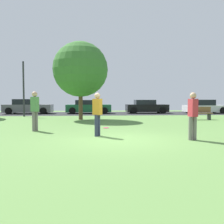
% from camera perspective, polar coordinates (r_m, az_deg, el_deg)
% --- Properties ---
extents(ground_plane, '(44.00, 44.00, 0.00)m').
position_cam_1_polar(ground_plane, '(8.87, 1.60, -6.37)').
color(ground_plane, '#5B8442').
extents(road_strip, '(44.00, 6.40, 0.01)m').
position_cam_1_polar(road_strip, '(24.77, -2.26, -0.33)').
color(road_strip, '#28282B').
rests_on(road_strip, ground_plane).
extents(oak_tree_left, '(3.81, 3.81, 5.40)m').
position_cam_1_polar(oak_tree_left, '(17.62, -7.24, 9.64)').
color(oak_tree_left, brown).
rests_on(oak_tree_left, ground_plane).
extents(person_thrower, '(0.39, 0.36, 1.78)m').
position_cam_1_polar(person_thrower, '(11.71, -17.25, 0.66)').
color(person_thrower, slate).
rests_on(person_thrower, ground_plane).
extents(person_catcher, '(0.39, 0.36, 1.68)m').
position_cam_1_polar(person_catcher, '(9.66, -3.36, -0.06)').
color(person_catcher, '#2D334C').
rests_on(person_catcher, ground_plane).
extents(person_walking, '(0.30, 0.35, 1.68)m').
position_cam_1_polar(person_walking, '(9.17, 18.01, -0.39)').
color(person_walking, slate).
rests_on(person_walking, ground_plane).
extents(frisbee_disc, '(0.27, 0.27, 0.03)m').
position_cam_1_polar(frisbee_disc, '(12.37, -1.38, -3.65)').
color(frisbee_disc, '#EA2D6B').
rests_on(frisbee_disc, ground_plane).
extents(parked_car_grey, '(4.56, 2.09, 1.43)m').
position_cam_1_polar(parked_car_grey, '(25.75, -18.68, 1.10)').
color(parked_car_grey, slate).
rests_on(parked_car_grey, ground_plane).
extents(parked_car_green, '(4.39, 2.04, 1.34)m').
position_cam_1_polar(parked_car_green, '(24.89, -5.46, 1.11)').
color(parked_car_green, '#195633').
rests_on(parked_car_green, ground_plane).
extents(parked_car_black, '(4.17, 2.01, 1.35)m').
position_cam_1_polar(parked_car_black, '(25.57, 7.85, 1.15)').
color(parked_car_black, black).
rests_on(parked_car_black, ground_plane).
extents(parked_car_white, '(4.12, 2.02, 1.37)m').
position_cam_1_polar(parked_car_white, '(26.98, 20.36, 1.08)').
color(parked_car_white, white).
rests_on(parked_car_white, ground_plane).
extents(park_bench, '(1.60, 0.45, 0.90)m').
position_cam_1_polar(park_bench, '(18.44, 19.56, -0.22)').
color(park_bench, brown).
rests_on(park_bench, ground_plane).
extents(street_lamp_post, '(0.14, 0.14, 4.50)m').
position_cam_1_polar(street_lamp_post, '(21.67, -19.57, 4.96)').
color(street_lamp_post, '#2D2D33').
rests_on(street_lamp_post, ground_plane).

